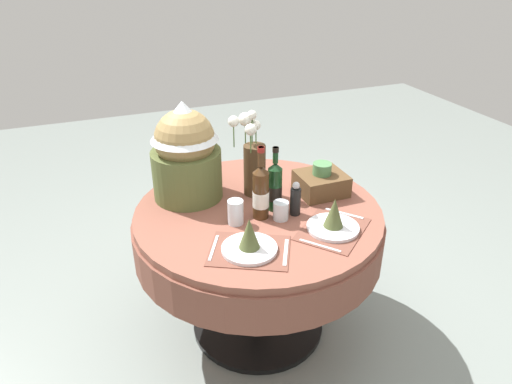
{
  "coord_description": "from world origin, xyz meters",
  "views": [
    {
      "loc": [
        -0.74,
        -1.86,
        1.92
      ],
      "look_at": [
        0.0,
        0.03,
        0.84
      ],
      "focal_mm": 32.88,
      "sensor_mm": 36.0,
      "label": 1
    }
  ],
  "objects_px": {
    "tumbler_near_left": "(281,211)",
    "tumbler_mid": "(236,212)",
    "place_setting_right": "(333,221)",
    "flower_vase": "(253,160)",
    "dining_table": "(258,234)",
    "wine_bottle_centre": "(261,192)",
    "gift_tub_back_left": "(185,148)",
    "woven_basket_side_right": "(321,182)",
    "place_setting_left": "(249,242)",
    "pepper_mill": "(295,200)",
    "wine_bottle_left": "(275,186)"
  },
  "relations": [
    {
      "from": "gift_tub_back_left",
      "to": "place_setting_left",
      "type": "bearing_deg",
      "value": -78.42
    },
    {
      "from": "dining_table",
      "to": "tumbler_mid",
      "type": "bearing_deg",
      "value": -150.33
    },
    {
      "from": "place_setting_left",
      "to": "wine_bottle_left",
      "type": "bearing_deg",
      "value": 50.28
    },
    {
      "from": "woven_basket_side_right",
      "to": "gift_tub_back_left",
      "type": "bearing_deg",
      "value": 161.33
    },
    {
      "from": "place_setting_left",
      "to": "tumbler_mid",
      "type": "distance_m",
      "value": 0.24
    },
    {
      "from": "place_setting_right",
      "to": "wine_bottle_left",
      "type": "bearing_deg",
      "value": 122.44
    },
    {
      "from": "tumbler_mid",
      "to": "pepper_mill",
      "type": "relative_size",
      "value": 0.69
    },
    {
      "from": "flower_vase",
      "to": "tumbler_mid",
      "type": "distance_m",
      "value": 0.34
    },
    {
      "from": "tumbler_near_left",
      "to": "dining_table",
      "type": "bearing_deg",
      "value": 117.53
    },
    {
      "from": "place_setting_left",
      "to": "pepper_mill",
      "type": "bearing_deg",
      "value": 33.67
    },
    {
      "from": "place_setting_right",
      "to": "woven_basket_side_right",
      "type": "distance_m",
      "value": 0.36
    },
    {
      "from": "wine_bottle_centre",
      "to": "tumbler_near_left",
      "type": "height_order",
      "value": "wine_bottle_centre"
    },
    {
      "from": "tumbler_near_left",
      "to": "tumbler_mid",
      "type": "height_order",
      "value": "tumbler_mid"
    },
    {
      "from": "tumbler_near_left",
      "to": "place_setting_right",
      "type": "bearing_deg",
      "value": -43.51
    },
    {
      "from": "dining_table",
      "to": "tumbler_mid",
      "type": "xyz_separation_m",
      "value": [
        -0.15,
        -0.08,
        0.21
      ]
    },
    {
      "from": "tumbler_near_left",
      "to": "gift_tub_back_left",
      "type": "bearing_deg",
      "value": 132.28
    },
    {
      "from": "wine_bottle_centre",
      "to": "pepper_mill",
      "type": "relative_size",
      "value": 2.09
    },
    {
      "from": "dining_table",
      "to": "wine_bottle_centre",
      "type": "height_order",
      "value": "wine_bottle_centre"
    },
    {
      "from": "tumbler_near_left",
      "to": "wine_bottle_left",
      "type": "bearing_deg",
      "value": 83.97
    },
    {
      "from": "place_setting_right",
      "to": "flower_vase",
      "type": "height_order",
      "value": "flower_vase"
    },
    {
      "from": "wine_bottle_centre",
      "to": "gift_tub_back_left",
      "type": "distance_m",
      "value": 0.45
    },
    {
      "from": "flower_vase",
      "to": "wine_bottle_centre",
      "type": "xyz_separation_m",
      "value": [
        -0.05,
        -0.24,
        -0.06
      ]
    },
    {
      "from": "wine_bottle_centre",
      "to": "gift_tub_back_left",
      "type": "bearing_deg",
      "value": 128.94
    },
    {
      "from": "place_setting_right",
      "to": "gift_tub_back_left",
      "type": "relative_size",
      "value": 0.84
    },
    {
      "from": "place_setting_right",
      "to": "tumbler_near_left",
      "type": "distance_m",
      "value": 0.25
    },
    {
      "from": "flower_vase",
      "to": "gift_tub_back_left",
      "type": "height_order",
      "value": "gift_tub_back_left"
    },
    {
      "from": "wine_bottle_left",
      "to": "woven_basket_side_right",
      "type": "distance_m",
      "value": 0.31
    },
    {
      "from": "place_setting_right",
      "to": "pepper_mill",
      "type": "height_order",
      "value": "pepper_mill"
    },
    {
      "from": "dining_table",
      "to": "pepper_mill",
      "type": "xyz_separation_m",
      "value": [
        0.15,
        -0.11,
        0.23
      ]
    },
    {
      "from": "place_setting_right",
      "to": "flower_vase",
      "type": "distance_m",
      "value": 0.53
    },
    {
      "from": "place_setting_right",
      "to": "gift_tub_back_left",
      "type": "distance_m",
      "value": 0.8
    },
    {
      "from": "place_setting_right",
      "to": "tumbler_mid",
      "type": "bearing_deg",
      "value": 151.35
    },
    {
      "from": "wine_bottle_centre",
      "to": "tumbler_mid",
      "type": "bearing_deg",
      "value": -175.31
    },
    {
      "from": "dining_table",
      "to": "wine_bottle_left",
      "type": "xyz_separation_m",
      "value": [
        0.08,
        -0.03,
        0.27
      ]
    },
    {
      "from": "flower_vase",
      "to": "wine_bottle_centre",
      "type": "relative_size",
      "value": 1.22
    },
    {
      "from": "place_setting_left",
      "to": "place_setting_right",
      "type": "xyz_separation_m",
      "value": [
        0.42,
        0.02,
        0.0
      ]
    },
    {
      "from": "dining_table",
      "to": "wine_bottle_left",
      "type": "distance_m",
      "value": 0.28
    },
    {
      "from": "wine_bottle_left",
      "to": "gift_tub_back_left",
      "type": "bearing_deg",
      "value": 141.51
    },
    {
      "from": "place_setting_right",
      "to": "wine_bottle_left",
      "type": "relative_size",
      "value": 1.3
    },
    {
      "from": "tumbler_near_left",
      "to": "place_setting_left",
      "type": "bearing_deg",
      "value": -140.21
    },
    {
      "from": "wine_bottle_left",
      "to": "woven_basket_side_right",
      "type": "relative_size",
      "value": 1.36
    },
    {
      "from": "place_setting_right",
      "to": "wine_bottle_left",
      "type": "height_order",
      "value": "wine_bottle_left"
    },
    {
      "from": "dining_table",
      "to": "place_setting_right",
      "type": "xyz_separation_m",
      "value": [
        0.25,
        -0.3,
        0.2
      ]
    },
    {
      "from": "wine_bottle_left",
      "to": "wine_bottle_centre",
      "type": "bearing_deg",
      "value": -153.33
    },
    {
      "from": "flower_vase",
      "to": "gift_tub_back_left",
      "type": "xyz_separation_m",
      "value": [
        -0.32,
        0.09,
        0.07
      ]
    },
    {
      "from": "flower_vase",
      "to": "wine_bottle_centre",
      "type": "distance_m",
      "value": 0.25
    },
    {
      "from": "tumbler_near_left",
      "to": "pepper_mill",
      "type": "bearing_deg",
      "value": 11.34
    },
    {
      "from": "place_setting_right",
      "to": "flower_vase",
      "type": "xyz_separation_m",
      "value": [
        -0.21,
        0.47,
        0.14
      ]
    },
    {
      "from": "flower_vase",
      "to": "tumbler_near_left",
      "type": "distance_m",
      "value": 0.33
    },
    {
      "from": "gift_tub_back_left",
      "to": "woven_basket_side_right",
      "type": "distance_m",
      "value": 0.72
    }
  ]
}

